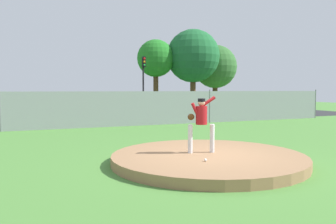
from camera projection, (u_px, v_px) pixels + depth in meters
The scene contains 13 objects.
ground_plane at pixel (140, 136), 14.77m from camera, with size 80.00×80.00×0.00m, color #4C8438.
asphalt_strip at pixel (101, 120), 22.58m from camera, with size 44.00×7.00×0.01m, color #2B2B2D.
pitchers_mound at pixel (208, 158), 9.24m from camera, with size 5.33×5.33×0.26m, color #99704C.
pitcher_youth at pixel (201, 119), 9.36m from camera, with size 0.83×0.32×1.60m.
baseball at pixel (205, 160), 8.26m from camera, with size 0.07×0.07×0.07m, color white.
chainlink_fence at pixel (118, 109), 18.38m from camera, with size 29.11×0.07×2.04m.
parked_car_white at pixel (142, 107), 23.54m from camera, with size 2.07×4.68×1.72m.
parked_car_red at pixel (94, 108), 22.40m from camera, with size 1.82×4.46×1.60m.
parked_car_champagne at pixel (242, 105), 27.03m from camera, with size 2.04×4.30×1.71m.
traffic_light_far at pixel (144, 75), 28.03m from camera, with size 0.28×0.46×4.80m.
tree_leaning_west at pixel (156, 59), 32.34m from camera, with size 3.62×3.62×6.88m.
tree_bushy_near at pixel (193, 56), 33.10m from camera, with size 5.25×5.25×8.00m.
tree_broad_left at pixel (215, 67), 36.03m from camera, with size 4.63×4.63×6.84m.
Camera 1 is at (-4.57, -7.99, 2.03)m, focal length 35.71 mm.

